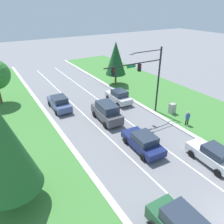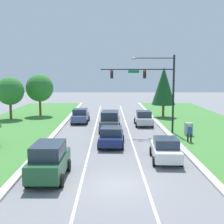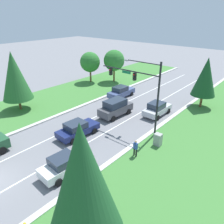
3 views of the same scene
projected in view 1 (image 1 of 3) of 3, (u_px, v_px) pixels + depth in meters
name	position (u px, v px, depth m)	size (l,w,h in m)	color
traffic_signal_mast	(145.00, 73.00, 23.85)	(7.34, 0.41, 7.84)	black
slate_blue_sedan	(59.00, 103.00, 27.38)	(2.09, 4.73, 1.74)	#475684
navy_sedan	(143.00, 142.00, 19.86)	(2.30, 4.71, 1.61)	navy
silver_sedan	(119.00, 96.00, 29.22)	(2.08, 4.39, 1.73)	silver
graphite_suv	(107.00, 112.00, 24.59)	(2.29, 4.77, 2.14)	#4C4C51
white_sedan	(213.00, 155.00, 18.09)	(2.17, 4.48, 1.65)	white
utility_cabinet	(172.00, 109.00, 26.26)	(0.70, 0.60, 1.32)	#9E9E99
pedestrian	(188.00, 118.00, 23.62)	(0.41, 0.28, 1.69)	black
conifer_far_right_tree	(116.00, 58.00, 33.85)	(3.17, 3.17, 6.86)	brown
conifer_mid_left_tree	(3.00, 147.00, 12.67)	(3.83, 3.83, 7.74)	brown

